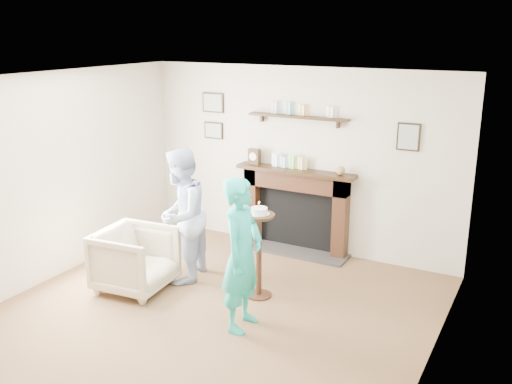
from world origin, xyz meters
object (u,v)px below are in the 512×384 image
(armchair, at_px, (137,288))
(woman, at_px, (243,326))
(pedestal_table, at_px, (259,239))
(man, at_px, (183,279))

(armchair, bearing_deg, woman, -101.37)
(armchair, xyz_separation_m, woman, (1.54, -0.18, 0.00))
(armchair, distance_m, woman, 1.55)
(pedestal_table, bearing_deg, armchair, -159.40)
(man, xyz_separation_m, pedestal_table, (1.03, 0.04, 0.70))
(man, bearing_deg, woman, 48.71)
(armchair, bearing_deg, pedestal_table, -74.16)
(woman, relative_size, pedestal_table, 1.40)
(woman, xyz_separation_m, pedestal_table, (-0.17, 0.69, 0.70))
(armchair, distance_m, pedestal_table, 1.62)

